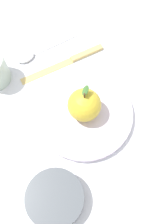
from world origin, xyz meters
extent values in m
plane|color=silver|center=(0.00, 0.00, 0.00)|extent=(2.40, 2.40, 0.00)
cylinder|color=silver|center=(-0.02, 0.01, 0.01)|extent=(0.23, 0.23, 0.02)
torus|color=silver|center=(-0.02, 0.01, 0.01)|extent=(0.23, 0.23, 0.01)
sphere|color=gold|center=(-0.02, 0.01, 0.06)|extent=(0.07, 0.07, 0.07)
cylinder|color=#4C3319|center=(-0.02, 0.01, 0.10)|extent=(0.00, 0.00, 0.02)
ellipsoid|color=#386628|center=(-0.01, 0.01, 0.10)|extent=(0.03, 0.01, 0.00)
cylinder|color=#4C5156|center=(-0.21, 0.02, 0.02)|extent=(0.12, 0.12, 0.04)
torus|color=#4C5156|center=(-0.21, 0.02, 0.03)|extent=(0.12, 0.12, 0.01)
cylinder|color=#3D4145|center=(-0.21, 0.02, 0.03)|extent=(0.09, 0.09, 0.01)
cube|color=#D8B766|center=(0.08, 0.12, 0.00)|extent=(0.10, 0.12, 0.00)
cube|color=#D8B766|center=(0.15, 0.04, 0.01)|extent=(0.07, 0.08, 0.01)
ellipsoid|color=silver|center=(0.11, 0.19, 0.01)|extent=(0.06, 0.06, 0.01)
cube|color=silver|center=(0.16, 0.12, 0.00)|extent=(0.09, 0.10, 0.01)
camera|label=1|loc=(-0.24, -0.04, 0.57)|focal=41.62mm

